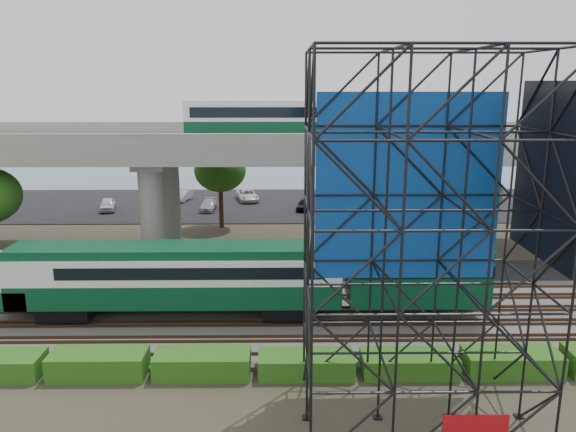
{
  "coord_description": "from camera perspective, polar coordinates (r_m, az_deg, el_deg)",
  "views": [
    {
      "loc": [
        -0.17,
        -28.97,
        13.86
      ],
      "look_at": [
        0.25,
        6.0,
        5.42
      ],
      "focal_mm": 35.0,
      "sensor_mm": 36.0,
      "label": 1
    }
  ],
  "objects": [
    {
      "name": "overpass",
      "position": [
        45.33,
        -0.63,
        6.41
      ],
      "size": [
        80.0,
        12.0,
        12.4
      ],
      "color": "#9E9B93",
      "rests_on": "ground"
    },
    {
      "name": "harbor_water",
      "position": [
        86.09,
        -0.57,
        4.31
      ],
      "size": [
        140.0,
        40.0,
        0.03
      ],
      "primitive_type": "cube",
      "color": "#445971",
      "rests_on": "ground"
    },
    {
      "name": "ballast_bed",
      "position": [
        33.89,
        -0.35,
        -10.39
      ],
      "size": [
        90.0,
        12.0,
        0.2
      ],
      "primitive_type": "cube",
      "color": "slate",
      "rests_on": "ground"
    },
    {
      "name": "hedge_strip",
      "position": [
        28.06,
        1.85,
        -14.75
      ],
      "size": [
        34.6,
        1.8,
        1.2
      ],
      "color": "#235012",
      "rests_on": "ground"
    },
    {
      "name": "trees",
      "position": [
        46.11,
        -6.29,
        3.13
      ],
      "size": [
        40.94,
        16.94,
        7.69
      ],
      "color": "#382314",
      "rests_on": "ground"
    },
    {
      "name": "scaffold_tower",
      "position": [
        22.63,
        13.56,
        -3.22
      ],
      "size": [
        9.36,
        6.36,
        15.0
      ],
      "color": "black",
      "rests_on": "ground"
    },
    {
      "name": "parking_lot",
      "position": [
        64.47,
        -0.53,
        1.19
      ],
      "size": [
        90.0,
        18.0,
        0.08
      ],
      "primitive_type": "cube",
      "color": "black",
      "rests_on": "ground"
    },
    {
      "name": "rail_tracks",
      "position": [
        33.82,
        -0.35,
        -10.11
      ],
      "size": [
        90.0,
        9.52,
        0.16
      ],
      "color": "#472D1E",
      "rests_on": "ballast_bed"
    },
    {
      "name": "commuter_train",
      "position": [
        33.1,
        -7.59,
        -5.93
      ],
      "size": [
        29.3,
        3.06,
        4.3
      ],
      "color": "black",
      "rests_on": "rail_tracks"
    },
    {
      "name": "service_road",
      "position": [
        41.82,
        -0.42,
        -5.73
      ],
      "size": [
        90.0,
        5.0,
        0.08
      ],
      "primitive_type": "cube",
      "color": "black",
      "rests_on": "ground"
    },
    {
      "name": "ground",
      "position": [
        32.12,
        -0.33,
        -12.0
      ],
      "size": [
        140.0,
        140.0,
        0.0
      ],
      "primitive_type": "plane",
      "color": "#474233",
      "rests_on": "ground"
    },
    {
      "name": "suv",
      "position": [
        44.76,
        -19.16,
        -4.16
      ],
      "size": [
        5.77,
        3.91,
        1.47
      ],
      "primitive_type": "imported",
      "rotation": [
        0.0,
        0.0,
        1.88
      ],
      "color": "black",
      "rests_on": "service_road"
    },
    {
      "name": "parked_cars",
      "position": [
        64.15,
        -0.33,
        1.73
      ],
      "size": [
        37.3,
        9.62,
        1.32
      ],
      "color": "silver",
      "rests_on": "parking_lot"
    }
  ]
}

